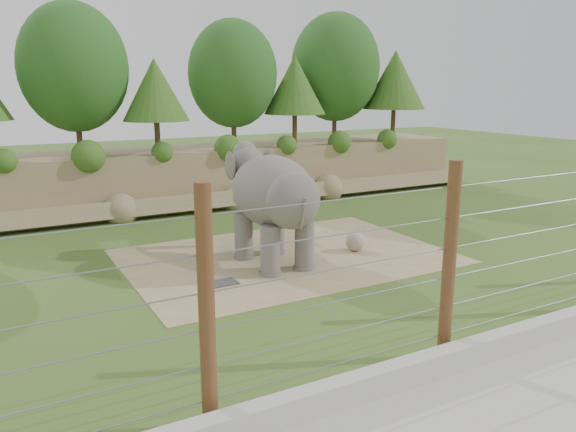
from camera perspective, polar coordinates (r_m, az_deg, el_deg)
ground at (r=15.35m, az=3.64°, el=-7.32°), size 90.00×90.00×0.00m
back_embankment at (r=26.19m, az=-10.36°, el=9.88°), size 30.00×5.52×8.77m
dirt_patch at (r=18.03m, az=-0.14°, el=-4.12°), size 10.00×7.00×0.02m
drain_grate at (r=15.68m, az=-7.00°, el=-6.80°), size 1.00×0.60×0.03m
elephant at (r=16.89m, az=-1.55°, el=0.79°), size 1.87×4.33×3.50m
stone_ball at (r=18.64m, az=6.85°, el=-2.57°), size 0.64×0.64×0.64m
retaining_wall at (r=11.70m, az=17.27°, el=-13.38°), size 26.00×0.35×0.50m
walkway at (r=10.73m, az=25.23°, el=-18.17°), size 26.00×4.00×0.01m
barrier_fence at (r=11.38m, az=16.06°, el=-4.56°), size 20.26×0.26×4.00m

